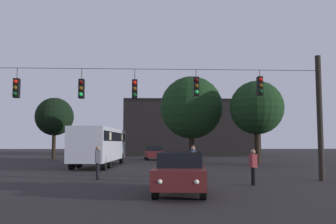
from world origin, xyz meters
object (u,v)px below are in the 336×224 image
object	(u,v)px
car_far_left	(154,153)
pedestrian_crossing_right	(98,160)
car_near_right	(180,172)
city_bus	(101,143)
tree_left_silhouette	(54,117)
tree_behind_building	(191,108)
tree_right_far	(257,108)
pedestrian_crossing_left	(193,160)
pedestrian_crossing_center	(253,165)

from	to	relation	value
car_far_left	pedestrian_crossing_right	bearing A→B (deg)	-97.89
car_near_right	city_bus	bearing A→B (deg)	107.96
pedestrian_crossing_right	tree_left_silhouette	size ratio (longest dim) A/B	0.24
tree_behind_building	tree_right_far	distance (m)	6.22
city_bus	tree_left_silhouette	size ratio (longest dim) A/B	1.55
pedestrian_crossing_left	tree_behind_building	distance (m)	15.74
car_far_left	pedestrian_crossing_center	world-z (taller)	pedestrian_crossing_center
pedestrian_crossing_left	tree_right_far	xyz separation A→B (m)	(6.87, 11.87, 3.92)
pedestrian_crossing_left	tree_behind_building	bearing A→B (deg)	84.11
car_far_left	tree_left_silhouette	xyz separation A→B (m)	(-11.68, 3.13, 4.13)
city_bus	pedestrian_crossing_right	bearing A→B (deg)	-82.79
car_near_right	pedestrian_crossing_left	xyz separation A→B (m)	(1.09, 5.43, 0.16)
car_far_left	pedestrian_crossing_right	xyz separation A→B (m)	(-2.96, -21.37, 0.18)
city_bus	tree_left_silhouette	world-z (taller)	tree_left_silhouette
tree_right_far	city_bus	bearing A→B (deg)	-174.50
car_far_left	pedestrian_crossing_center	xyz separation A→B (m)	(4.33, -24.16, 0.09)
tree_left_silhouette	tree_behind_building	xyz separation A→B (m)	(15.21, -9.27, 0.26)
pedestrian_crossing_right	tree_right_far	bearing A→B (deg)	45.50
city_bus	tree_right_far	bearing A→B (deg)	5.50
pedestrian_crossing_left	pedestrian_crossing_right	world-z (taller)	pedestrian_crossing_right
tree_right_far	tree_left_silhouette	bearing A→B (deg)	148.68
car_near_right	car_far_left	xyz separation A→B (m)	(-0.88, 26.65, 0.00)
car_near_right	pedestrian_crossing_right	world-z (taller)	pedestrian_crossing_right
pedestrian_crossing_center	tree_behind_building	distance (m)	18.54
city_bus	car_near_right	world-z (taller)	city_bus
car_far_left	pedestrian_crossing_left	distance (m)	21.31
car_near_right	tree_behind_building	distance (m)	21.14
pedestrian_crossing_left	pedestrian_crossing_center	xyz separation A→B (m)	(2.36, -2.94, -0.07)
car_near_right	tree_behind_building	size ratio (longest dim) A/B	0.55
city_bus	tree_left_silhouette	bearing A→B (deg)	118.16
city_bus	tree_right_far	distance (m)	13.56
tree_left_silhouette	pedestrian_crossing_center	bearing A→B (deg)	-59.60
car_near_right	pedestrian_crossing_left	world-z (taller)	pedestrian_crossing_left
pedestrian_crossing_center	tree_left_silhouette	xyz separation A→B (m)	(-16.01, 27.29, 4.04)
car_far_left	pedestrian_crossing_left	xyz separation A→B (m)	(1.97, -21.22, 0.16)
pedestrian_crossing_right	city_bus	bearing A→B (deg)	97.21
tree_right_far	pedestrian_crossing_center	bearing A→B (deg)	-106.95
city_bus	tree_right_far	world-z (taller)	tree_right_far
city_bus	tree_behind_building	world-z (taller)	tree_behind_building
car_near_right	tree_right_far	world-z (taller)	tree_right_far
car_near_right	pedestrian_crossing_left	distance (m)	5.54
city_bus	car_near_right	xyz separation A→B (m)	(5.20, -16.03, -1.07)
city_bus	pedestrian_crossing_center	size ratio (longest dim) A/B	7.02
city_bus	tree_behind_building	xyz separation A→B (m)	(7.85, 4.48, 3.32)
pedestrian_crossing_right	car_near_right	bearing A→B (deg)	-54.02
tree_left_silhouette	city_bus	bearing A→B (deg)	-61.84
tree_left_silhouette	pedestrian_crossing_left	bearing A→B (deg)	-60.72
car_near_right	pedestrian_crossing_center	world-z (taller)	pedestrian_crossing_center
tree_behind_building	tree_right_far	bearing A→B (deg)	-31.18
pedestrian_crossing_left	tree_right_far	world-z (taller)	tree_right_far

